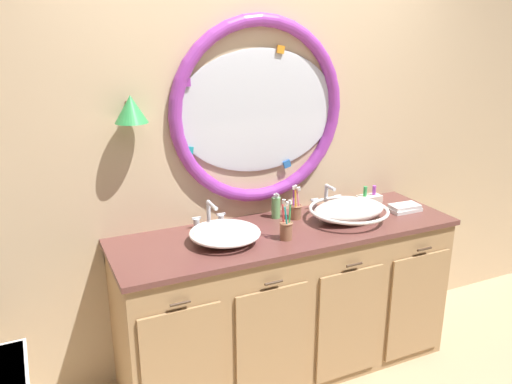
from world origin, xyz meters
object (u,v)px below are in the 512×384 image
(folded_hand_towel, at_px, (404,208))
(toiletry_basket, at_px, (369,198))
(sink_basin_left, at_px, (225,233))
(sink_basin_right, at_px, (349,210))
(soap_dispenser, at_px, (276,207))
(toothbrush_holder_right, at_px, (296,210))
(toothbrush_holder_left, at_px, (286,229))

(folded_hand_towel, xyz_separation_m, toiletry_basket, (-0.10, 0.23, 0.01))
(sink_basin_left, height_order, sink_basin_right, sink_basin_right)
(soap_dispenser, height_order, toiletry_basket, soap_dispenser)
(sink_basin_left, xyz_separation_m, toothbrush_holder_right, (0.52, 0.16, 0.00))
(sink_basin_left, distance_m, toiletry_basket, 1.12)
(sink_basin_right, xyz_separation_m, folded_hand_towel, (0.41, -0.01, -0.04))
(sink_basin_left, distance_m, soap_dispenser, 0.47)
(toothbrush_holder_right, relative_size, toiletry_basket, 1.36)
(toothbrush_holder_right, bearing_deg, sink_basin_left, -163.18)
(sink_basin_right, distance_m, folded_hand_towel, 0.41)
(soap_dispenser, relative_size, folded_hand_towel, 0.80)
(sink_basin_right, bearing_deg, folded_hand_towel, -2.01)
(toiletry_basket, bearing_deg, toothbrush_holder_right, -174.05)
(toothbrush_holder_left, xyz_separation_m, toothbrush_holder_right, (0.20, 0.26, -0.01))
(toiletry_basket, bearing_deg, toothbrush_holder_left, -158.08)
(sink_basin_left, relative_size, folded_hand_towel, 1.93)
(sink_basin_right, xyz_separation_m, toiletry_basket, (0.31, 0.22, -0.03))
(toothbrush_holder_left, distance_m, soap_dispenser, 0.33)
(toothbrush_holder_left, distance_m, folded_hand_towel, 0.89)
(sink_basin_left, bearing_deg, toiletry_basket, 11.15)
(sink_basin_left, height_order, toothbrush_holder_left, toothbrush_holder_left)
(toothbrush_holder_left, bearing_deg, folded_hand_towel, 5.45)
(sink_basin_left, bearing_deg, soap_dispenser, 27.60)
(toothbrush_holder_left, height_order, toothbrush_holder_right, toothbrush_holder_left)
(soap_dispenser, relative_size, toiletry_basket, 1.01)
(sink_basin_left, relative_size, toiletry_basket, 2.42)
(toothbrush_holder_left, height_order, toiletry_basket, toothbrush_holder_left)
(toothbrush_holder_left, distance_m, toothbrush_holder_right, 0.32)
(sink_basin_left, bearing_deg, sink_basin_right, -0.00)
(folded_hand_towel, bearing_deg, sink_basin_right, 177.99)
(folded_hand_towel, bearing_deg, toothbrush_holder_left, -174.55)
(folded_hand_towel, bearing_deg, toiletry_basket, 113.11)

